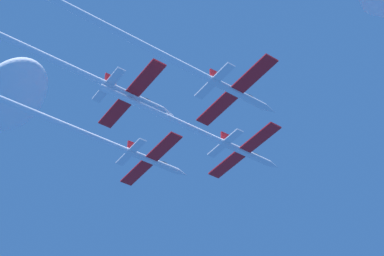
{
  "coord_description": "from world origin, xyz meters",
  "views": [
    {
      "loc": [
        70.23,
        -62.81,
        -73.47
      ],
      "look_at": [
        0.25,
        -14.03,
        0.14
      ],
      "focal_mm": 53.06,
      "sensor_mm": 36.0,
      "label": 1
    }
  ],
  "objects_px": {
    "jet_right_wing": "(188,68)",
    "jet_slot": "(86,75)",
    "jet_left_wing": "(113,145)",
    "jet_lead": "(211,137)"
  },
  "relations": [
    {
      "from": "jet_right_wing",
      "to": "jet_slot",
      "type": "relative_size",
      "value": 1.06
    },
    {
      "from": "jet_left_wing",
      "to": "jet_right_wing",
      "type": "distance_m",
      "value": 27.59
    },
    {
      "from": "jet_right_wing",
      "to": "jet_slot",
      "type": "distance_m",
      "value": 18.97
    },
    {
      "from": "jet_lead",
      "to": "jet_slot",
      "type": "height_order",
      "value": "jet_slot"
    },
    {
      "from": "jet_lead",
      "to": "jet_slot",
      "type": "xyz_separation_m",
      "value": [
        0.05,
        -28.21,
        1.18
      ]
    },
    {
      "from": "jet_left_wing",
      "to": "jet_slot",
      "type": "distance_m",
      "value": 19.74
    },
    {
      "from": "jet_left_wing",
      "to": "jet_slot",
      "type": "relative_size",
      "value": 0.97
    },
    {
      "from": "jet_left_wing",
      "to": "jet_slot",
      "type": "xyz_separation_m",
      "value": [
        14.27,
        -13.62,
        0.59
      ]
    },
    {
      "from": "jet_left_wing",
      "to": "jet_right_wing",
      "type": "xyz_separation_m",
      "value": [
        27.57,
        -0.19,
        -1.04
      ]
    },
    {
      "from": "jet_lead",
      "to": "jet_right_wing",
      "type": "height_order",
      "value": "jet_lead"
    }
  ]
}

